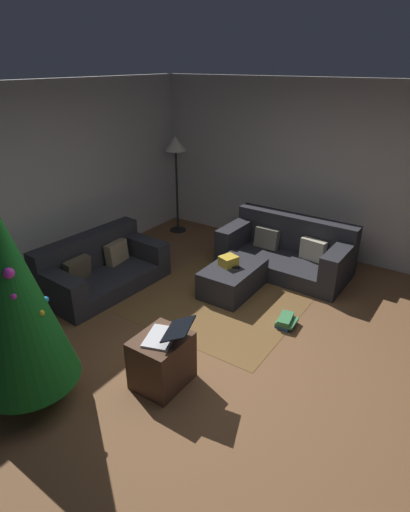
% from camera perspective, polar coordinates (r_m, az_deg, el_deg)
% --- Properties ---
extents(ground_plane, '(6.40, 6.40, 0.00)m').
position_cam_1_polar(ground_plane, '(4.47, 3.16, -13.80)').
color(ground_plane, brown).
extents(rear_partition, '(6.40, 0.12, 2.60)m').
position_cam_1_polar(rear_partition, '(5.93, -23.77, 8.34)').
color(rear_partition, '#BCB7B2').
rests_on(rear_partition, ground_plane).
extents(corner_partition, '(0.12, 6.40, 2.60)m').
position_cam_1_polar(corner_partition, '(6.56, 18.04, 10.72)').
color(corner_partition, '#B5B0AB').
rests_on(corner_partition, ground_plane).
extents(couch_left, '(1.71, 0.98, 0.69)m').
position_cam_1_polar(couch_left, '(5.80, -14.22, -1.62)').
color(couch_left, '#26262B').
rests_on(couch_left, ground_plane).
extents(couch_right, '(0.96, 1.84, 0.76)m').
position_cam_1_polar(couch_right, '(6.20, 11.21, 0.71)').
color(couch_right, '#26262B').
rests_on(couch_right, ground_plane).
extents(ottoman, '(0.93, 0.58, 0.37)m').
position_cam_1_polar(ottoman, '(5.54, 3.83, -3.10)').
color(ottoman, '#26262B').
rests_on(ottoman, ground_plane).
extents(gift_box, '(0.26, 0.24, 0.13)m').
position_cam_1_polar(gift_box, '(5.44, 3.23, -0.70)').
color(gift_box, gold).
rests_on(gift_box, ottoman).
extents(tv_remote, '(0.12, 0.16, 0.02)m').
position_cam_1_polar(tv_remote, '(5.41, 3.97, -1.52)').
color(tv_remote, black).
rests_on(tv_remote, ottoman).
extents(christmas_tree, '(0.88, 0.88, 2.00)m').
position_cam_1_polar(christmas_tree, '(3.71, -24.84, -5.14)').
color(christmas_tree, brown).
rests_on(christmas_tree, ground_plane).
extents(side_table, '(0.52, 0.44, 0.51)m').
position_cam_1_polar(side_table, '(4.05, -5.92, -14.03)').
color(side_table, '#4C3323').
rests_on(side_table, ground_plane).
extents(laptop, '(0.47, 0.51, 0.19)m').
position_cam_1_polar(laptop, '(3.84, -5.19, -10.59)').
color(laptop, silver).
rests_on(laptop, side_table).
extents(book_stack, '(0.30, 0.23, 0.12)m').
position_cam_1_polar(book_stack, '(4.99, 11.02, -8.77)').
color(book_stack, '#2D5193').
rests_on(book_stack, ground_plane).
extents(corner_lamp, '(0.36, 0.36, 1.68)m').
position_cam_1_polar(corner_lamp, '(7.21, -4.03, 14.13)').
color(corner_lamp, black).
rests_on(corner_lamp, ground_plane).
extents(area_rug, '(2.60, 2.00, 0.01)m').
position_cam_1_polar(area_rug, '(5.63, 3.78, -4.72)').
color(area_rug, brown).
rests_on(area_rug, ground_plane).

